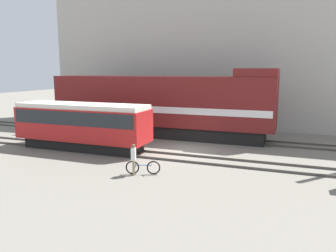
{
  "coord_description": "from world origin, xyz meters",
  "views": [
    {
      "loc": [
        6.5,
        -20.28,
        5.3
      ],
      "look_at": [
        -0.9,
        -0.88,
        1.8
      ],
      "focal_mm": 35.0,
      "sensor_mm": 36.0,
      "label": 1
    }
  ],
  "objects_px": {
    "streetcar": "(82,123)",
    "bicycle": "(143,167)",
    "freight_locomotive": "(160,105)",
    "person": "(133,156)"
  },
  "relations": [
    {
      "from": "bicycle",
      "to": "streetcar",
      "type": "bearing_deg",
      "value": 149.99
    },
    {
      "from": "freight_locomotive",
      "to": "person",
      "type": "bearing_deg",
      "value": -75.49
    },
    {
      "from": "streetcar",
      "to": "bicycle",
      "type": "distance_m",
      "value": 7.31
    },
    {
      "from": "freight_locomotive",
      "to": "person",
      "type": "distance_m",
      "value": 10.49
    },
    {
      "from": "freight_locomotive",
      "to": "person",
      "type": "relative_size",
      "value": 11.25
    },
    {
      "from": "bicycle",
      "to": "person",
      "type": "xyz_separation_m",
      "value": [
        -0.39,
        -0.28,
        0.62
      ]
    },
    {
      "from": "person",
      "to": "freight_locomotive",
      "type": "bearing_deg",
      "value": 104.51
    },
    {
      "from": "freight_locomotive",
      "to": "streetcar",
      "type": "bearing_deg",
      "value": -117.51
    },
    {
      "from": "freight_locomotive",
      "to": "bicycle",
      "type": "height_order",
      "value": "freight_locomotive"
    },
    {
      "from": "person",
      "to": "streetcar",
      "type": "bearing_deg",
      "value": 146.35
    }
  ]
}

